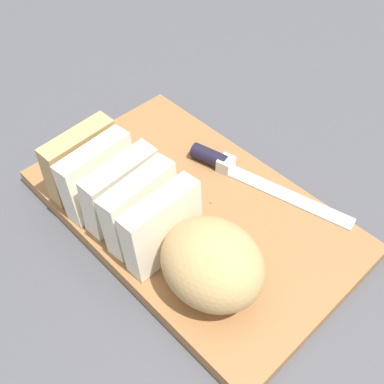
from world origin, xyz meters
TOP-DOWN VIEW (x-y plane):
  - ground_plane at (0.00, 0.00)m, footprint 3.00×3.00m
  - cutting_board at (0.00, 0.00)m, footprint 0.44×0.27m
  - bread_loaf at (-0.02, 0.07)m, footprint 0.32×0.12m
  - bread_knife at (0.01, -0.09)m, footprint 0.24×0.08m
  - crumb_near_knife at (-0.05, -0.02)m, footprint 0.01×0.01m
  - crumb_near_loaf at (-0.07, 0.04)m, footprint 0.00×0.00m
  - crumb_stray_left at (-0.01, -0.02)m, footprint 0.00×0.00m

SIDE VIEW (x-z plane):
  - ground_plane at x=0.00m, z-range 0.00..0.00m
  - cutting_board at x=0.00m, z-range 0.00..0.02m
  - crumb_stray_left at x=-0.01m, z-range 0.02..0.03m
  - crumb_near_loaf at x=-0.07m, z-range 0.02..0.03m
  - crumb_near_knife at x=-0.05m, z-range 0.02..0.03m
  - bread_knife at x=0.01m, z-range 0.02..0.04m
  - bread_loaf at x=-0.02m, z-range 0.02..0.11m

